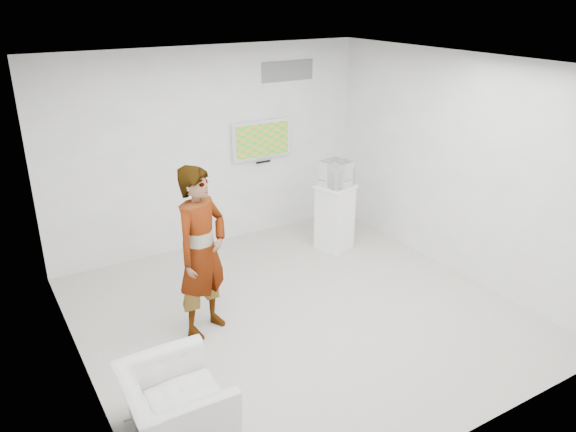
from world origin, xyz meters
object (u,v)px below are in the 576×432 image
object	(u,v)px
pedestal	(335,217)
floor_uplight	(327,212)
tv	(261,139)
person	(202,252)
armchair	(175,405)

from	to	relation	value
pedestal	floor_uplight	size ratio (longest dim) A/B	3.82
tv	pedestal	size ratio (longest dim) A/B	0.99
person	floor_uplight	distance (m)	3.89
person	floor_uplight	xyz separation A→B (m)	(3.17, 2.08, -0.87)
tv	armchair	world-z (taller)	tv
pedestal	person	bearing A→B (deg)	-157.62
pedestal	tv	bearing A→B (deg)	119.40
tv	floor_uplight	xyz separation A→B (m)	(1.22, -0.11, -1.42)
armchair	pedestal	xyz separation A→B (m)	(3.49, 2.49, 0.18)
tv	pedestal	xyz separation A→B (m)	(0.63, -1.12, -1.05)
tv	person	xyz separation A→B (m)	(-1.96, -2.19, -0.55)
armchair	floor_uplight	bearing A→B (deg)	-47.76
tv	floor_uplight	size ratio (longest dim) A/B	3.79
tv	pedestal	bearing A→B (deg)	-60.60
person	armchair	xyz separation A→B (m)	(-0.90, -1.43, -0.68)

